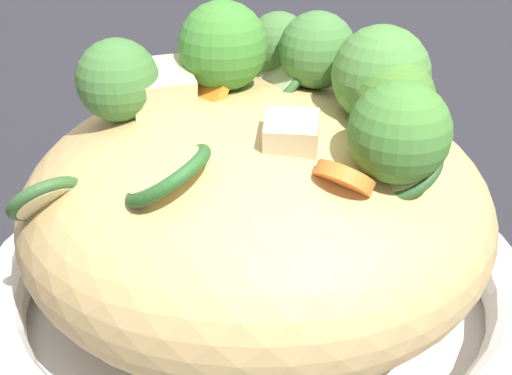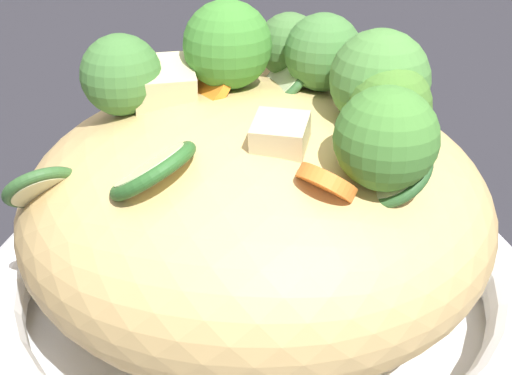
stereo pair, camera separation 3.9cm
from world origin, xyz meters
name	(u,v)px [view 1 (the left image)]	position (x,y,z in m)	size (l,w,h in m)	color
ground_plane	(256,329)	(0.00, 0.00, 0.00)	(3.00, 3.00, 0.00)	#26262C
serving_bowl	(256,294)	(0.00, 0.00, 0.03)	(0.32, 0.32, 0.05)	white
noodle_heap	(256,208)	(0.00, 0.00, 0.08)	(0.26, 0.26, 0.13)	tan
broccoli_florets	(301,77)	(-0.02, -0.01, 0.16)	(0.21, 0.14, 0.07)	#98AB6F
carrot_coins	(251,126)	(-0.01, 0.02, 0.14)	(0.14, 0.09, 0.03)	orange
zucchini_slices	(231,149)	(0.00, 0.04, 0.13)	(0.20, 0.17, 0.06)	beige
chicken_chunks	(218,89)	(0.03, -0.02, 0.14)	(0.12, 0.15, 0.04)	beige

